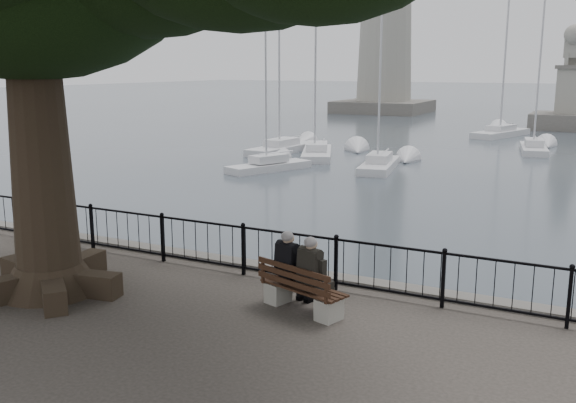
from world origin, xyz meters
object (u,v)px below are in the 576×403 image
Objects in this scene: bench at (301,295)px; person_left at (293,271)px; person_right at (315,278)px; lion_monument at (569,103)px.

bench is 1.25× the size of person_left.
lion_monument is (0.86, 48.67, 0.48)m from person_right.
person_left is (-0.25, 0.17, 0.33)m from bench.
person_left is 0.16× the size of lion_monument.
person_left is at bearing -91.61° from lion_monument.
person_right is 48.68m from lion_monument.
person_left is at bearing 144.78° from bench.
lion_monument is (1.11, 48.69, 0.81)m from bench.
person_left is 0.53m from person_right.
person_left reaches higher than bench.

